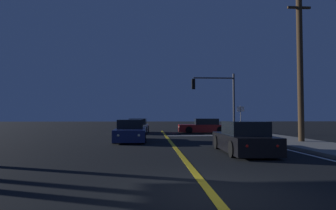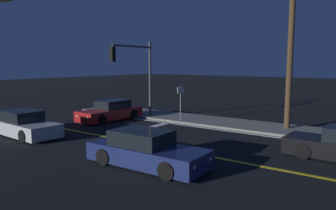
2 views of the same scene
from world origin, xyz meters
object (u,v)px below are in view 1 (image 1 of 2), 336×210
Objects in this scene: car_mid_block_silver at (138,127)px; street_sign_corner at (241,116)px; car_following_oncoming_red at (204,127)px; traffic_signal_near_right at (218,93)px; car_parked_curb_black at (243,139)px; utility_pole_right at (300,60)px; car_far_approaching_navy at (130,132)px.

street_sign_corner is at bearing 153.64° from car_mid_block_silver.
traffic_signal_near_right reaches higher than car_following_oncoming_red.
car_following_oncoming_red is 4.91m from street_sign_corner.
car_parked_curb_black is 10.65m from street_sign_corner.
utility_pole_right reaches higher than car_mid_block_silver.
utility_pole_right is at bearing -159.66° from car_following_oncoming_red.
car_far_approaching_navy is (-0.10, -8.57, 0.00)m from car_mid_block_silver.
car_far_approaching_navy is (-5.19, 6.09, 0.00)m from car_parked_curb_black.
utility_pole_right reaches higher than car_parked_curb_black.
car_parked_curb_black is 1.97× the size of street_sign_corner.
car_parked_curb_black is at bearing 81.04° from traffic_signal_near_right.
car_following_oncoming_red is (6.15, -0.21, -0.00)m from car_mid_block_silver.
traffic_signal_near_right reaches higher than car_far_approaching_navy.
car_mid_block_silver and car_far_approaching_navy have the same top height.
traffic_signal_near_right is 9.65m from utility_pole_right.
street_sign_corner reaches higher than car_far_approaching_navy.
car_mid_block_silver is at bearing 131.30° from utility_pole_right.
street_sign_corner is at bearing 102.27° from utility_pole_right.
car_parked_curb_black is 0.98× the size of car_far_approaching_navy.
car_following_oncoming_red is at bearing -57.35° from traffic_signal_near_right.
car_mid_block_silver is 7.92m from traffic_signal_near_right.
car_following_oncoming_red is (1.06, 14.44, 0.00)m from car_parked_curb_black.
car_parked_curb_black is at bearing 128.69° from car_far_approaching_navy.
car_mid_block_silver is 6.15m from car_following_oncoming_red.
car_far_approaching_navy is at bearing -154.20° from street_sign_corner.
traffic_signal_near_right reaches higher than car_mid_block_silver.
utility_pole_right is at bearing 133.77° from car_mid_block_silver.
car_mid_block_silver is 0.51× the size of utility_pole_right.
utility_pole_right is (9.64, -10.97, 4.15)m from car_mid_block_silver.
utility_pole_right is (9.74, -2.40, 4.15)m from car_far_approaching_navy.
car_mid_block_silver is 8.57m from car_far_approaching_navy.
car_parked_curb_black and car_far_approaching_navy have the same top height.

